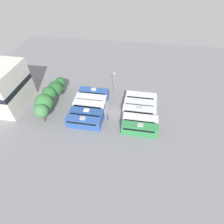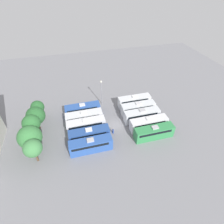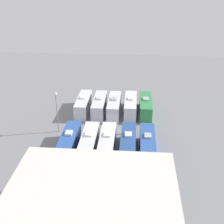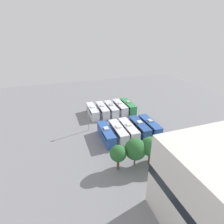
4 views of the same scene
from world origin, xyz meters
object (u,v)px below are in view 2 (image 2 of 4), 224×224
(bus_0, at_px, (154,132))
(tree_4, at_px, (38,107))
(bus_2, at_px, (142,115))
(bus_6, at_px, (89,134))
(bus_1, at_px, (149,123))
(bus_7, at_px, (86,125))
(bus_9, at_px, (83,109))
(tree_2, at_px, (31,123))
(light_pole, at_px, (101,89))
(bus_3, at_px, (138,108))
(worker_person, at_px, (113,131))
(bus_4, at_px, (134,101))
(bus_5, at_px, (91,145))
(tree_1, at_px, (30,137))
(bus_8, at_px, (84,117))
(tree_3, at_px, (36,116))
(tree_0, at_px, (33,148))

(bus_0, distance_m, tree_4, 31.98)
(bus_2, height_order, bus_6, same)
(bus_1, distance_m, bus_7, 16.60)
(bus_9, distance_m, tree_2, 14.56)
(bus_7, height_order, light_pole, light_pole)
(bus_3, xyz_separation_m, worker_person, (-6.31, 9.31, -1.03))
(bus_9, bearing_deg, bus_4, -89.65)
(light_pole, bearing_deg, bus_2, -138.40)
(bus_7, xyz_separation_m, bus_9, (6.76, 0.01, 0.00))
(worker_person, bearing_deg, bus_9, 33.74)
(bus_1, bearing_deg, tree_4, 67.79)
(bus_5, distance_m, tree_1, 13.88)
(bus_3, distance_m, bus_4, 3.63)
(bus_3, height_order, bus_8, same)
(bus_8, bearing_deg, tree_1, 116.48)
(bus_5, distance_m, worker_person, 7.65)
(bus_8, relative_size, tree_3, 1.47)
(tree_2, bearing_deg, bus_3, -84.87)
(tree_0, bearing_deg, bus_7, -60.16)
(tree_0, bearing_deg, bus_2, -76.12)
(bus_3, height_order, light_pole, light_pole)
(tree_1, bearing_deg, bus_1, -90.88)
(light_pole, height_order, tree_0, light_pole)
(tree_1, xyz_separation_m, tree_3, (7.14, -0.87, 0.28))
(bus_0, bearing_deg, bus_5, 90.02)
(bus_0, relative_size, tree_3, 1.47)
(bus_3, relative_size, worker_person, 5.89)
(bus_7, xyz_separation_m, tree_2, (0.65, 12.86, 3.06))
(bus_2, height_order, tree_4, tree_4)
(tree_2, bearing_deg, bus_7, -92.91)
(worker_person, bearing_deg, bus_8, 46.62)
(bus_1, xyz_separation_m, bus_7, (3.69, 16.18, 0.00))
(bus_4, xyz_separation_m, light_pole, (3.46, 9.54, 3.80))
(tree_0, height_order, tree_3, tree_3)
(tree_4, bearing_deg, bus_0, -117.75)
(bus_5, xyz_separation_m, tree_3, (10.92, 12.28, 2.64))
(bus_9, relative_size, tree_0, 1.57)
(bus_2, height_order, tree_1, tree_1)
(tree_1, bearing_deg, bus_6, -91.74)
(bus_4, distance_m, worker_person, 13.77)
(bus_8, bearing_deg, tree_3, 86.73)
(bus_2, bearing_deg, bus_6, 103.04)
(bus_6, relative_size, bus_7, 1.00)
(bus_4, distance_m, bus_7, 17.45)
(bus_7, bearing_deg, bus_1, -102.83)
(bus_1, relative_size, bus_8, 1.00)
(tree_0, relative_size, tree_2, 0.91)
(bus_1, bearing_deg, worker_person, 86.38)
(bus_5, xyz_separation_m, tree_0, (0.08, 12.18, 2.57))
(bus_2, bearing_deg, tree_4, 74.12)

